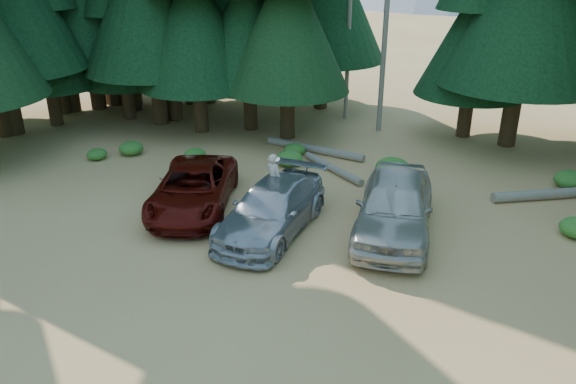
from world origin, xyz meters
name	(u,v)px	position (x,y,z in m)	size (l,w,h in m)	color
ground	(240,289)	(0.00, 0.00, 0.00)	(160.00, 160.00, 0.00)	#B4844C
forest_belt_north	(364,126)	(0.00, 15.00, 0.00)	(36.00, 7.00, 22.00)	black
snag_back	(350,16)	(-1.20, 16.00, 5.00)	(0.20, 0.20, 10.00)	#696054
red_pickup	(193,188)	(-3.41, 3.96, 0.72)	(2.40, 5.21, 1.45)	#530C07
silver_minivan_center	(272,209)	(-0.36, 3.27, 0.74)	(2.08, 5.13, 1.49)	#A1A4A9
silver_minivan_right	(395,205)	(3.18, 4.38, 0.93)	(2.20, 5.46, 1.86)	#B8B2A3
frisbee_player	(274,177)	(-0.63, 4.17, 1.40)	(0.68, 0.57, 1.59)	beige
log_left	(314,149)	(-1.18, 10.50, 0.16)	(0.33, 0.33, 4.55)	#696054
log_mid	(333,168)	(0.13, 8.65, 0.14)	(0.29, 0.29, 3.50)	#696054
log_right	(568,193)	(8.53, 9.03, 0.18)	(0.36, 0.36, 5.63)	#696054
shrub_far_left	(131,148)	(-8.40, 7.76, 0.28)	(1.00, 1.00, 0.55)	#27631D
shrub_left	(195,155)	(-5.52, 8.00, 0.25)	(0.91, 0.91, 0.50)	#27631D
shrub_center_left	(289,158)	(-1.69, 8.75, 0.29)	(1.07, 1.07, 0.59)	#27631D
shrub_center_right	(295,150)	(-1.86, 9.90, 0.25)	(0.92, 0.92, 0.50)	#27631D
shrub_right	(392,167)	(2.38, 8.98, 0.35)	(1.29, 1.29, 0.71)	#27631D
shrub_far_right	(571,180)	(8.67, 10.00, 0.32)	(1.15, 1.15, 0.63)	#27631D
shrub_edge_west	(97,154)	(-9.40, 6.80, 0.22)	(0.82, 0.82, 0.45)	#27631D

